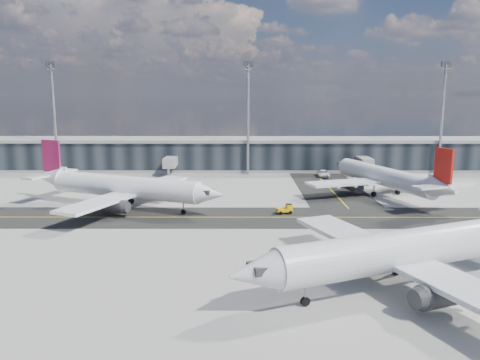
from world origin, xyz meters
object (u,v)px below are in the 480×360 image
at_px(airliner_near, 415,249).
at_px(baggage_tug, 286,209).
at_px(service_van, 323,173).
at_px(airliner_af, 123,187).
at_px(airliner_redtail, 386,177).

relative_size(airliner_near, baggage_tug, 14.28).
distance_m(baggage_tug, service_van, 39.60).
bearing_deg(airliner_af, airliner_near, 70.86).
xyz_separation_m(baggage_tug, service_van, (13.05, 37.39, -0.02)).
bearing_deg(airliner_near, baggage_tug, -3.14).
bearing_deg(airliner_af, baggage_tug, 103.83).
height_order(airliner_af, baggage_tug, airliner_af).
distance_m(airliner_af, airliner_redtail, 52.82).
relative_size(airliner_near, service_van, 6.89).
xyz_separation_m(airliner_near, service_van, (2.07, 68.76, -3.38)).
height_order(airliner_af, airliner_redtail, airliner_af).
height_order(airliner_near, service_van, airliner_near).
bearing_deg(airliner_near, service_van, -24.15).
height_order(airliner_af, airliner_near, airliner_near).
xyz_separation_m(airliner_af, airliner_redtail, (51.69, 10.88, -0.13)).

